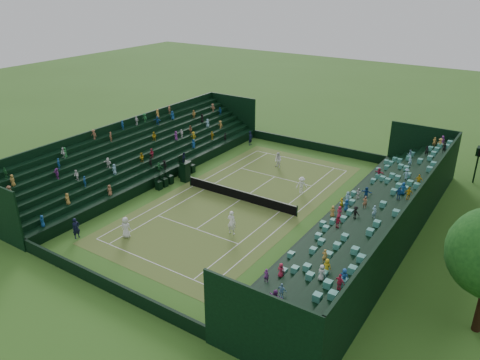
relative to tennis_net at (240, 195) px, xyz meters
The scene contains 17 objects.
ground 0.53m from the tennis_net, ahead, with size 160.00×160.00×0.00m, color #396921.
court_surface 0.52m from the tennis_net, ahead, with size 12.97×26.77×0.01m, color #407627.
perimeter_wall_north 15.89m from the tennis_net, 90.00° to the left, with size 17.17×0.20×1.00m, color black.
perimeter_wall_south 15.89m from the tennis_net, 90.00° to the right, with size 17.17×0.20×1.00m, color black.
perimeter_wall_east 8.49m from the tennis_net, ahead, with size 0.20×31.77×1.00m, color black.
perimeter_wall_west 8.49m from the tennis_net, behind, with size 0.20×31.77×1.00m, color black.
north_grandstand 12.70m from the tennis_net, ahead, with size 6.60×32.00×4.90m.
south_grandstand 12.70m from the tennis_net, behind, with size 6.60×32.00×4.90m.
tennis_net is the anchor object (origin of this frame).
umpire_chair 6.97m from the tennis_net, behind, with size 0.96×0.96×3.03m.
courtside_chairs 7.78m from the tennis_net, behind, with size 0.56×5.53×1.22m.
player_near_west 11.02m from the tennis_net, 109.90° to the right, with size 0.84×0.55×1.73m, color white.
player_near_east 6.08m from the tennis_net, 62.63° to the right, with size 0.74×0.48×2.02m, color white.
player_far_west 8.84m from the tennis_net, 96.33° to the left, with size 0.82×0.64×1.68m, color white.
player_far_east 5.96m from the tennis_net, 48.27° to the left, with size 1.06×0.61×1.64m, color white.
line_judge_north 15.18m from the tennis_net, 118.84° to the left, with size 0.62×0.41×1.71m, color black.
line_judge_south 14.33m from the tennis_net, 118.78° to the right, with size 0.62×0.40×1.69m, color black.
Camera 1 is at (21.14, -31.85, 18.80)m, focal length 35.00 mm.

